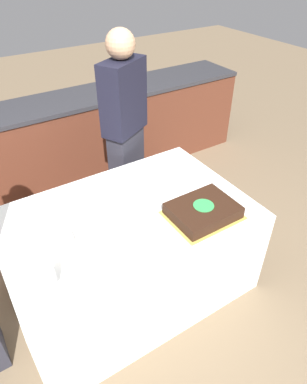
% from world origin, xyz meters
% --- Properties ---
extents(ground_plane, '(14.00, 14.00, 0.00)m').
position_xyz_m(ground_plane, '(0.00, 0.00, 0.00)').
color(ground_plane, '#7A664C').
extents(back_counter, '(4.40, 0.58, 0.92)m').
position_xyz_m(back_counter, '(0.00, 1.62, 0.46)').
color(back_counter, '#5B2D1E').
rests_on(back_counter, ground_plane).
extents(dining_table, '(1.63, 1.08, 0.72)m').
position_xyz_m(dining_table, '(0.00, 0.00, 0.36)').
color(dining_table, white).
rests_on(dining_table, ground_plane).
extents(cake, '(0.46, 0.37, 0.09)m').
position_xyz_m(cake, '(0.41, -0.28, 0.77)').
color(cake, gold).
rests_on(cake, dining_table).
extents(plate_stack, '(0.22, 0.22, 0.06)m').
position_xyz_m(plate_stack, '(-0.50, -0.03, 0.75)').
color(plate_stack, white).
rests_on(plate_stack, dining_table).
extents(wine_glass, '(0.06, 0.06, 0.18)m').
position_xyz_m(wine_glass, '(-0.61, -0.33, 0.85)').
color(wine_glass, white).
rests_on(wine_glass, dining_table).
extents(side_plate_near_cake, '(0.18, 0.18, 0.00)m').
position_xyz_m(side_plate_near_cake, '(0.34, 0.03, 0.73)').
color(side_plate_near_cake, white).
rests_on(side_plate_near_cake, dining_table).
extents(person_cutting_cake, '(0.44, 0.36, 1.69)m').
position_xyz_m(person_cutting_cake, '(0.41, 0.76, 0.88)').
color(person_cutting_cake, '#282833').
rests_on(person_cutting_cake, ground_plane).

